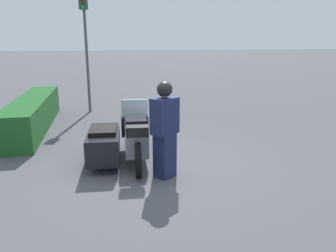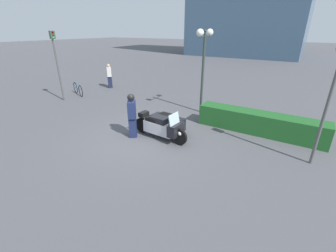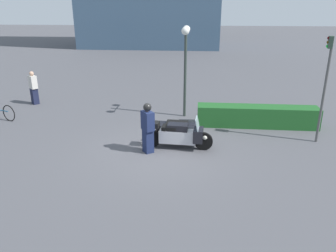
% 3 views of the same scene
% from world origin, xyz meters
% --- Properties ---
extents(ground_plane, '(160.00, 160.00, 0.00)m').
position_xyz_m(ground_plane, '(0.00, 0.00, 0.00)').
color(ground_plane, '#4C4C51').
extents(police_motorcycle, '(2.42, 1.36, 1.15)m').
position_xyz_m(police_motorcycle, '(0.74, 0.63, 0.46)').
color(police_motorcycle, black).
rests_on(police_motorcycle, ground).
extents(officer_rider, '(0.51, 0.55, 1.72)m').
position_xyz_m(officer_rider, '(-0.29, -0.11, 0.91)').
color(officer_rider, '#192347').
rests_on(officer_rider, ground).
extents(hedge_bush_curbside, '(4.86, 0.81, 0.85)m').
position_xyz_m(hedge_bush_curbside, '(3.77, 2.83, 0.42)').
color(hedge_bush_curbside, '#1E5623').
rests_on(hedge_bush_curbside, ground).
extents(traffic_light_near, '(0.22, 0.29, 3.74)m').
position_xyz_m(traffic_light_near, '(5.67, 1.36, 2.43)').
color(traffic_light_near, '#4C4C4C').
rests_on(traffic_light_near, ground).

